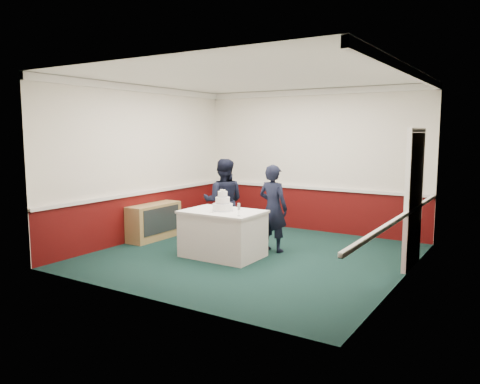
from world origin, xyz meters
The scene contains 9 objects.
ground centered at (0.00, 0.00, 0.00)m, with size 5.00×5.00×0.00m, color #122D28.
room_shell centered at (0.08, 0.61, 1.97)m, with size 5.00×5.00×3.00m.
sideboard centered at (-2.28, 0.05, 0.35)m, with size 0.41×1.20×0.70m.
cake_table centered at (-0.39, -0.31, 0.40)m, with size 1.32×0.92×0.79m.
wedding_cake centered at (-0.39, -0.31, 0.90)m, with size 0.35×0.35×0.36m.
cake_knife centered at (-0.42, -0.51, 0.79)m, with size 0.01×0.22×0.01m, color silver.
champagne_flute centered at (0.11, -0.59, 0.93)m, with size 0.05×0.05×0.21m.
person_man centered at (-0.91, 0.48, 0.81)m, with size 0.78×0.61×1.61m, color black.
person_woman centered at (0.16, 0.46, 0.77)m, with size 0.56×0.37×1.55m, color black.
Camera 1 is at (3.99, -6.74, 2.11)m, focal length 35.00 mm.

